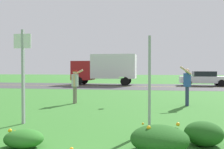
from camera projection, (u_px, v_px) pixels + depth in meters
ground_plane at (136, 101)px, 13.31m from camera, size 120.00×120.00×0.00m
highway_strip at (145, 86)px, 24.55m from camera, size 120.00×8.67×0.01m
highway_center_stripe at (145, 86)px, 24.55m from camera, size 120.00×0.16×0.00m
daylily_clump_mid_left at (204, 133)px, 5.66m from camera, size 0.85×0.88×0.52m
daylily_clump_front_right at (160, 139)px, 5.20m from camera, size 1.19×1.23×0.57m
daylily_clump_front_left at (24, 139)px, 5.50m from camera, size 0.86×0.76×0.39m
sign_post_near_path at (23, 67)px, 7.85m from camera, size 0.56×0.10×2.89m
sign_post_by_roadside at (149, 84)px, 6.87m from camera, size 0.07×0.10×2.57m
person_thrower_red_cap_gray_shirt at (75, 83)px, 12.51m from camera, size 0.54×0.49×1.67m
person_catcher_blue_shirt at (187, 83)px, 11.74m from camera, size 0.53×0.49×1.83m
frisbee_white at (122, 77)px, 12.13m from camera, size 0.25×0.24×0.10m
car_white_center_left at (203, 78)px, 25.51m from camera, size 4.50×2.00×1.45m
box_truck_red at (106, 68)px, 27.13m from camera, size 6.70×2.46×3.20m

